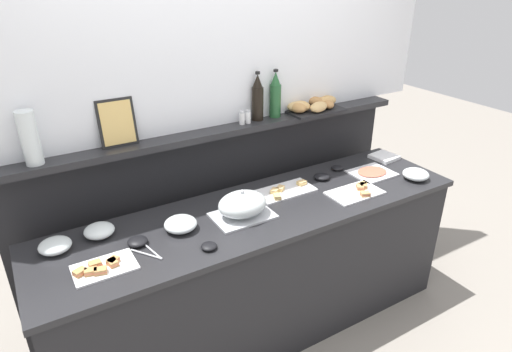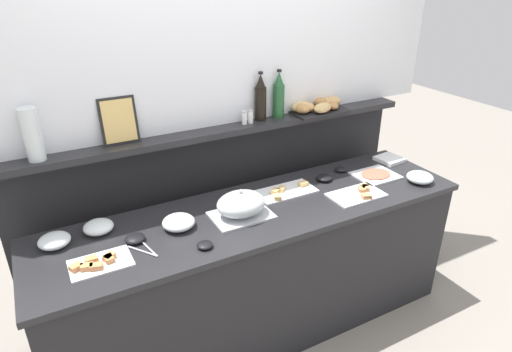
# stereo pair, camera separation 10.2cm
# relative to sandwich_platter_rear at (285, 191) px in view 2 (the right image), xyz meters

# --- Properties ---
(ground_plane) EXTENTS (12.00, 12.00, 0.00)m
(ground_plane) POSITION_rel_sandwich_platter_rear_xyz_m (-0.24, 0.49, -0.92)
(ground_plane) COLOR gray
(buffet_counter) EXTENTS (2.59, 0.68, 0.91)m
(buffet_counter) POSITION_rel_sandwich_platter_rear_xyz_m (-0.24, -0.11, -0.46)
(buffet_counter) COLOR black
(buffet_counter) RESTS_ON ground_plane
(back_ledge_unit) EXTENTS (2.70, 0.22, 1.28)m
(back_ledge_unit) POSITION_rel_sandwich_platter_rear_xyz_m (-0.24, 0.41, -0.25)
(back_ledge_unit) COLOR black
(back_ledge_unit) RESTS_ON ground_plane
(upper_wall_panel) EXTENTS (3.30, 0.08, 1.32)m
(upper_wall_panel) POSITION_rel_sandwich_platter_rear_xyz_m (-0.24, 0.43, 1.02)
(upper_wall_panel) COLOR white
(upper_wall_panel) RESTS_ON back_ledge_unit
(sandwich_platter_rear) EXTENTS (0.38, 0.20, 0.04)m
(sandwich_platter_rear) POSITION_rel_sandwich_platter_rear_xyz_m (0.00, 0.00, 0.00)
(sandwich_platter_rear) COLOR white
(sandwich_platter_rear) RESTS_ON buffet_counter
(sandwich_platter_front) EXTENTS (0.34, 0.20, 0.04)m
(sandwich_platter_front) POSITION_rel_sandwich_platter_rear_xyz_m (0.38, -0.24, 0.00)
(sandwich_platter_front) COLOR white
(sandwich_platter_front) RESTS_ON buffet_counter
(sandwich_platter_side) EXTENTS (0.29, 0.18, 0.04)m
(sandwich_platter_side) POSITION_rel_sandwich_platter_rear_xyz_m (-1.18, -0.21, 0.00)
(sandwich_platter_side) COLOR white
(sandwich_platter_side) RESTS_ON buffet_counter
(cold_cuts_platter) EXTENTS (0.28, 0.24, 0.02)m
(cold_cuts_platter) POSITION_rel_sandwich_platter_rear_xyz_m (0.66, -0.09, -0.00)
(cold_cuts_platter) COLOR silver
(cold_cuts_platter) RESTS_ON buffet_counter
(serving_cloche) EXTENTS (0.34, 0.24, 0.17)m
(serving_cloche) POSITION_rel_sandwich_platter_rear_xyz_m (-0.37, -0.13, 0.06)
(serving_cloche) COLOR #B7BABF
(serving_cloche) RESTS_ON buffet_counter
(glass_bowl_large) EXTENTS (0.18, 0.18, 0.07)m
(glass_bowl_large) POSITION_rel_sandwich_platter_rear_xyz_m (-0.73, -0.08, 0.02)
(glass_bowl_large) COLOR silver
(glass_bowl_large) RESTS_ON buffet_counter
(glass_bowl_medium) EXTENTS (0.17, 0.17, 0.07)m
(glass_bowl_medium) POSITION_rel_sandwich_platter_rear_xyz_m (0.85, -0.29, 0.02)
(glass_bowl_medium) COLOR silver
(glass_bowl_medium) RESTS_ON buffet_counter
(glass_bowl_small) EXTENTS (0.16, 0.16, 0.06)m
(glass_bowl_small) POSITION_rel_sandwich_platter_rear_xyz_m (-1.12, 0.09, 0.02)
(glass_bowl_small) COLOR silver
(glass_bowl_small) RESTS_ON buffet_counter
(glass_bowl_extra) EXTENTS (0.16, 0.16, 0.06)m
(glass_bowl_extra) POSITION_rel_sandwich_platter_rear_xyz_m (-1.34, 0.06, 0.02)
(glass_bowl_extra) COLOR silver
(glass_bowl_extra) RESTS_ON buffet_counter
(condiment_bowl_cream) EXTENTS (0.08, 0.08, 0.03)m
(condiment_bowl_cream) POSITION_rel_sandwich_platter_rear_xyz_m (-0.67, -0.32, 0.01)
(condiment_bowl_cream) COLOR black
(condiment_bowl_cream) RESTS_ON buffet_counter
(condiment_bowl_teal) EXTENTS (0.08, 0.08, 0.03)m
(condiment_bowl_teal) POSITION_rel_sandwich_platter_rear_xyz_m (0.50, 0.09, 0.01)
(condiment_bowl_teal) COLOR black
(condiment_bowl_teal) RESTS_ON buffet_counter
(condiment_bowl_dark) EXTENTS (0.11, 0.11, 0.04)m
(condiment_bowl_dark) POSITION_rel_sandwich_platter_rear_xyz_m (0.32, 0.02, 0.01)
(condiment_bowl_dark) COLOR black
(condiment_bowl_dark) RESTS_ON buffet_counter
(condiment_bowl_red) EXTENTS (0.10, 0.10, 0.04)m
(condiment_bowl_red) POSITION_rel_sandwich_platter_rear_xyz_m (-0.97, -0.09, 0.01)
(condiment_bowl_red) COLOR black
(condiment_bowl_red) RESTS_ON buffet_counter
(serving_tongs) EXTENTS (0.11, 0.18, 0.01)m
(serving_tongs) POSITION_rel_sandwich_platter_rear_xyz_m (-0.94, -0.20, -0.00)
(serving_tongs) COLOR #B7BABF
(serving_tongs) RESTS_ON buffet_counter
(napkin_stack) EXTENTS (0.19, 0.19, 0.03)m
(napkin_stack) POSITION_rel_sandwich_platter_rear_xyz_m (0.93, 0.06, 0.00)
(napkin_stack) COLOR white
(napkin_stack) RESTS_ON buffet_counter
(wine_bottle_green) EXTENTS (0.08, 0.08, 0.32)m
(wine_bottle_green) POSITION_rel_sandwich_platter_rear_xyz_m (0.15, 0.36, 0.50)
(wine_bottle_green) COLOR #23562D
(wine_bottle_green) RESTS_ON back_ledge_unit
(wine_bottle_dark) EXTENTS (0.08, 0.08, 0.32)m
(wine_bottle_dark) POSITION_rel_sandwich_platter_rear_xyz_m (0.02, 0.36, 0.50)
(wine_bottle_dark) COLOR black
(wine_bottle_dark) RESTS_ON back_ledge_unit
(salt_shaker) EXTENTS (0.03, 0.03, 0.09)m
(salt_shaker) POSITION_rel_sandwich_platter_rear_xyz_m (-0.12, 0.33, 0.40)
(salt_shaker) COLOR white
(salt_shaker) RESTS_ON back_ledge_unit
(pepper_shaker) EXTENTS (0.03, 0.03, 0.09)m
(pepper_shaker) POSITION_rel_sandwich_platter_rear_xyz_m (-0.07, 0.33, 0.40)
(pepper_shaker) COLOR white
(pepper_shaker) RESTS_ON back_ledge_unit
(bread_basket) EXTENTS (0.42, 0.28, 0.08)m
(bread_basket) POSITION_rel_sandwich_platter_rear_xyz_m (0.44, 0.33, 0.40)
(bread_basket) COLOR black
(bread_basket) RESTS_ON back_ledge_unit
(framed_picture) EXTENTS (0.20, 0.06, 0.27)m
(framed_picture) POSITION_rel_sandwich_platter_rear_xyz_m (-0.88, 0.37, 0.49)
(framed_picture) COLOR black
(framed_picture) RESTS_ON back_ledge_unit
(water_carafe) EXTENTS (0.09, 0.09, 0.28)m
(water_carafe) POSITION_rel_sandwich_platter_rear_xyz_m (-1.33, 0.33, 0.50)
(water_carafe) COLOR silver
(water_carafe) RESTS_ON back_ledge_unit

